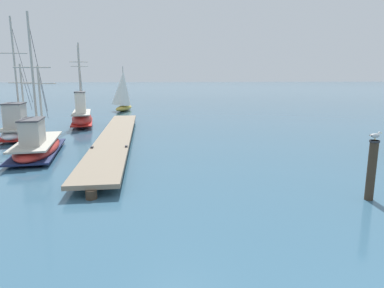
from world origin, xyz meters
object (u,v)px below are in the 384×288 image
(fishing_boat_2, at_px, (19,128))
(fishing_boat_1, at_px, (82,116))
(perched_seagull, at_px, (375,135))
(mooring_piling, at_px, (372,169))
(distant_sailboat, at_px, (123,91))
(fishing_boat_0, at_px, (37,144))

(fishing_boat_2, bearing_deg, fishing_boat_1, 61.17)
(fishing_boat_2, xyz_separation_m, perched_seagull, (14.95, -12.34, 1.37))
(mooring_piling, distance_m, distant_sailboat, 30.25)
(fishing_boat_2, bearing_deg, distant_sailboat, 73.08)
(fishing_boat_0, bearing_deg, fishing_boat_1, 88.95)
(perched_seagull, bearing_deg, distant_sailboat, 109.39)
(mooring_piling, bearing_deg, fishing_boat_2, 140.49)
(fishing_boat_1, relative_size, mooring_piling, 3.58)
(distant_sailboat, bearing_deg, perched_seagull, -70.61)
(fishing_boat_0, height_order, mooring_piling, fishing_boat_0)
(mooring_piling, relative_size, perched_seagull, 5.00)
(fishing_boat_0, distance_m, perched_seagull, 14.58)
(distant_sailboat, bearing_deg, fishing_boat_2, -106.92)
(distant_sailboat, bearing_deg, fishing_boat_0, -96.37)
(fishing_boat_2, height_order, distant_sailboat, fishing_boat_2)
(fishing_boat_0, distance_m, fishing_boat_2, 5.43)
(fishing_boat_2, height_order, perched_seagull, fishing_boat_2)
(fishing_boat_1, distance_m, perched_seagull, 21.25)
(perched_seagull, xyz_separation_m, distant_sailboat, (-10.03, 28.51, 0.10))
(perched_seagull, bearing_deg, fishing_boat_1, 125.10)
(fishing_boat_0, height_order, fishing_boat_1, fishing_boat_0)
(fishing_boat_2, bearing_deg, fishing_boat_0, -61.61)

